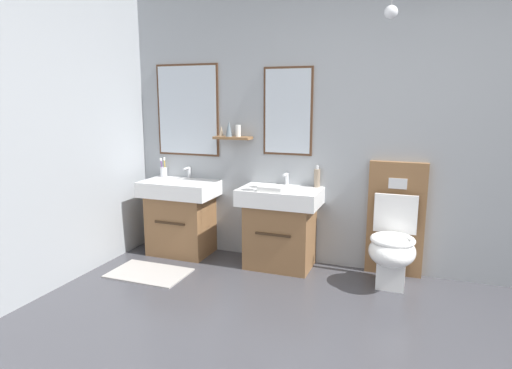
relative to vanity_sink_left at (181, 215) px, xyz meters
The scene contains 10 objects.
wall_back 2.28m from the vanity_sink_left, ahead, with size 5.42×0.60×2.77m.
bath_mat 0.70m from the vanity_sink_left, 90.00° to the right, with size 0.68×0.44×0.01m, color #9E9993.
vanity_sink_left is the anchor object (origin of this frame).
tap_on_left_sink 0.45m from the vanity_sink_left, 90.00° to the left, with size 0.03×0.13×0.11m.
vanity_sink_right 1.03m from the vanity_sink_left, ahead, with size 0.72×0.48×0.73m.
tap_on_right_sink 1.12m from the vanity_sink_left, ahead, with size 0.03×0.13×0.11m.
toilet 2.02m from the vanity_sink_left, ahead, with size 0.48×0.62×1.00m.
toothbrush_cup 0.51m from the vanity_sink_left, 150.44° to the left, with size 0.07×0.07×0.20m.
soap_dispenser 1.40m from the vanity_sink_left, ahead, with size 0.06×0.06×0.20m.
folded_hand_towel 1.06m from the vanity_sink_left, ahead, with size 0.22×0.16×0.04m, color white.
Camera 1 is at (0.11, -1.90, 1.53)m, focal length 30.92 mm.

